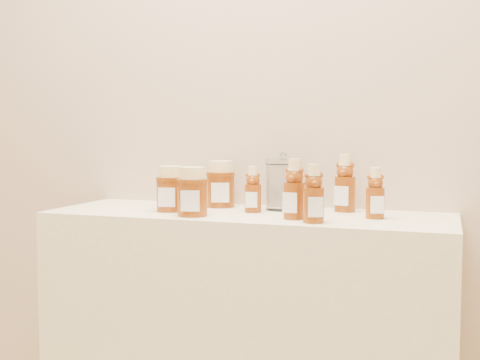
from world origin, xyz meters
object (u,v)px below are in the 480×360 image
at_px(honey_jar_left, 170,189).
at_px(bear_bottle_back_left, 253,186).
at_px(bear_bottle_front_left, 294,185).
at_px(display_table, 247,360).
at_px(glass_canister, 283,182).

bearing_deg(honey_jar_left, bear_bottle_back_left, 3.16).
xyz_separation_m(bear_bottle_back_left, bear_bottle_front_left, (0.15, -0.10, 0.02)).
height_order(display_table, honey_jar_left, honey_jar_left).
distance_m(bear_bottle_front_left, honey_jar_left, 0.40).
bearing_deg(display_table, glass_canister, 51.13).
bearing_deg(bear_bottle_front_left, honey_jar_left, -176.11).
distance_m(bear_bottle_back_left, glass_canister, 0.11).
bearing_deg(glass_canister, display_table, -128.87).
bearing_deg(glass_canister, honey_jar_left, -155.67).
relative_size(display_table, bear_bottle_back_left, 7.65).
relative_size(bear_bottle_back_left, glass_canister, 0.91).
distance_m(display_table, honey_jar_left, 0.57).
relative_size(honey_jar_left, glass_canister, 0.79).
relative_size(bear_bottle_front_left, glass_canister, 1.09).
xyz_separation_m(display_table, honey_jar_left, (-0.23, -0.04, 0.52)).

